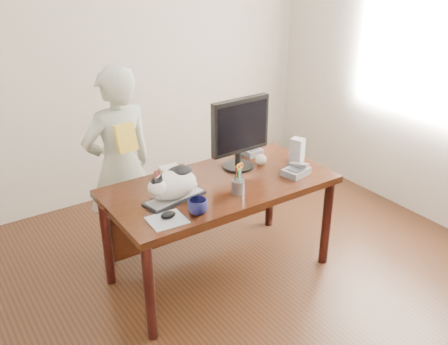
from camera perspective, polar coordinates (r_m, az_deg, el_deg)
room at (r=2.81m, az=6.29°, el=5.31°), size 4.50×4.50×4.50m
desk at (r=3.61m, az=-1.14°, el=-2.84°), size 1.60×0.80×0.75m
keyboard at (r=3.28m, az=-5.66°, el=-2.93°), size 0.44×0.23×0.03m
cat at (r=3.22m, az=-5.90°, el=-1.30°), size 0.41×0.26×0.23m
monitor at (r=3.60m, az=1.85°, el=4.89°), size 0.48×0.24×0.54m
pen_cup at (r=3.32m, az=1.62°, el=-1.47°), size 0.11×0.11×0.22m
mousepad at (r=3.05m, az=-6.53°, el=-5.42°), size 0.23×0.21×0.00m
mouse at (r=3.07m, az=-6.39°, el=-4.83°), size 0.10×0.07×0.04m
coffee_mug at (r=3.09m, az=-3.02°, el=-3.92°), size 0.17×0.17×0.10m
phone at (r=3.64m, az=8.29°, el=0.21°), size 0.22×0.19×0.09m
speaker at (r=3.83m, az=8.36°, el=2.53°), size 0.11×0.12×0.19m
baseball at (r=3.77m, az=4.25°, el=1.48°), size 0.08×0.08×0.08m
book_stack at (r=3.58m, az=-5.98°, el=-0.00°), size 0.24×0.20×0.08m
calculator at (r=3.96m, az=2.98°, el=2.49°), size 0.14×0.19×0.05m
person at (r=3.78m, az=-11.81°, el=0.60°), size 0.59×0.43×1.53m
held_book at (r=3.52m, az=-11.13°, el=3.91°), size 0.15×0.10×0.20m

